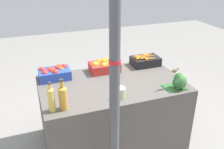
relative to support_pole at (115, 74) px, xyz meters
The scene contains 11 objects.
ground_plane 1.47m from the support_pole, 71.56° to the left, with size 10.00×10.00×0.00m, color gray.
market_table 1.16m from the support_pole, 71.56° to the left, with size 1.57×0.96×0.78m, color #56514C.
support_pole is the anchor object (origin of this frame).
apple_crate 1.18m from the support_pole, 107.60° to the left, with size 0.35×0.24×0.14m.
orange_crate 1.16m from the support_pole, 76.43° to the left, with size 0.35×0.24×0.15m.
carrot_crate 1.39m from the support_pole, 52.29° to the left, with size 0.35×0.24×0.15m.
broccoli_pile 1.01m from the support_pole, 22.84° to the left, with size 0.22×0.20×0.18m.
juice_bottle_golden 0.69m from the support_pole, 139.19° to the left, with size 0.06×0.06×0.29m.
juice_bottle_amber 0.62m from the support_pole, 131.78° to the left, with size 0.08×0.08×0.30m.
pickle_jar 0.61m from the support_pole, 61.66° to the left, with size 0.09×0.09×0.11m.
sparrow_bird 0.95m from the support_pole, 26.39° to the left, with size 0.14×0.04×0.05m.
Camera 1 is at (-0.84, -2.31, 2.04)m, focal length 40.00 mm.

